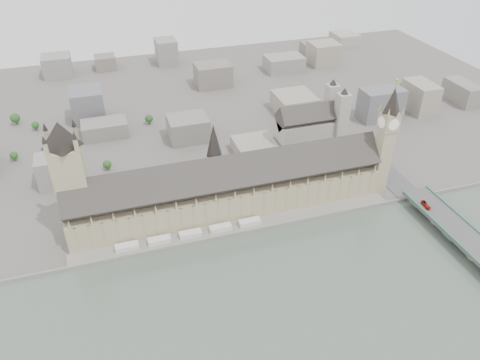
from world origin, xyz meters
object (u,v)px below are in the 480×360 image
object	(u,v)px
westminster_abbey	(311,128)
palace_of_westminster	(229,188)
victoria_tower	(70,176)
westminster_bridge	(470,246)
red_bus_north	(426,205)
elizabeth_tower	(387,134)

from	to	relation	value
westminster_abbey	palace_of_westminster	bearing A→B (deg)	-145.83
victoria_tower	palace_of_westminster	bearing A→B (deg)	-2.96
westminster_bridge	westminster_abbey	size ratio (longest dim) A/B	4.78
red_bus_north	westminster_abbey	bearing A→B (deg)	114.70
palace_of_westminster	red_bus_north	bearing A→B (deg)	-20.87
red_bus_north	palace_of_westminster	bearing A→B (deg)	165.65
red_bus_north	westminster_bridge	bearing A→B (deg)	-75.25
westminster_bridge	red_bus_north	size ratio (longest dim) A/B	28.89
elizabeth_tower	victoria_tower	world-z (taller)	elizabeth_tower
westminster_bridge	palace_of_westminster	bearing A→B (deg)	146.51
elizabeth_tower	westminster_bridge	world-z (taller)	elizabeth_tower
elizabeth_tower	westminster_abbey	size ratio (longest dim) A/B	1.58
elizabeth_tower	westminster_abbey	xyz separation A→B (m)	(-27.08, 87.00, -33.01)
elizabeth_tower	westminster_bridge	xyz separation A→B (m)	(24.00, -95.50, -52.96)
westminster_bridge	red_bus_north	bearing A→B (deg)	98.23
elizabeth_tower	victoria_tower	size ratio (longest dim) A/B	1.07
victoria_tower	red_bus_north	distance (m)	287.96
elizabeth_tower	red_bus_north	distance (m)	68.41
victoria_tower	red_bus_north	size ratio (longest dim) A/B	8.89
palace_of_westminster	elizabeth_tower	xyz separation A→B (m)	(138.00, -11.70, 35.38)
victoria_tower	red_bus_north	world-z (taller)	victoria_tower
palace_of_westminster	westminster_bridge	bearing A→B (deg)	-33.49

